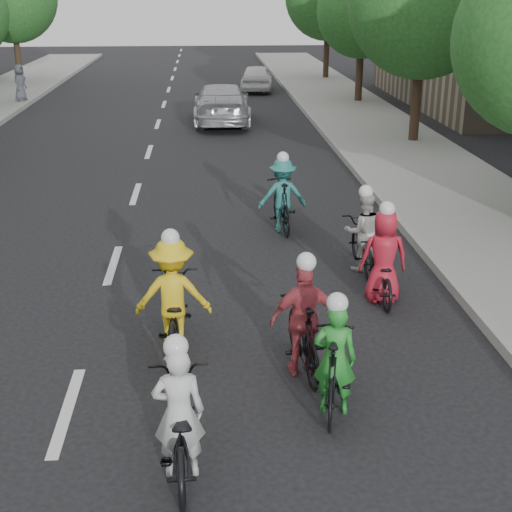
{
  "coord_description": "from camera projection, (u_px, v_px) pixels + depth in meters",
  "views": [
    {
      "loc": [
        1.8,
        -7.77,
        4.93
      ],
      "look_at": [
        2.55,
        2.64,
        1.0
      ],
      "focal_mm": 50.0,
      "sensor_mm": 36.0,
      "label": 1
    }
  ],
  "objects": [
    {
      "name": "ground",
      "position": [
        67.0,
        411.0,
        8.87
      ],
      "size": [
        120.0,
        120.0,
        0.0
      ],
      "primitive_type": "plane",
      "color": "black",
      "rests_on": "ground"
    },
    {
      "name": "sidewalk_right",
      "position": [
        442.0,
        185.0,
        18.72
      ],
      "size": [
        4.0,
        80.0,
        0.15
      ],
      "primitive_type": "cube",
      "color": "gray",
      "rests_on": "ground"
    },
    {
      "name": "curb_right",
      "position": [
        369.0,
        186.0,
        18.58
      ],
      "size": [
        0.18,
        80.0,
        0.18
      ],
      "primitive_type": "cube",
      "color": "#999993",
      "rests_on": "ground"
    },
    {
      "name": "tree_r_1",
      "position": [
        424.0,
        2.0,
        22.43
      ],
      "size": [
        4.8,
        4.8,
        6.93
      ],
      "color": "black",
      "rests_on": "ground"
    },
    {
      "name": "tree_r_2",
      "position": [
        362.0,
        12.0,
        31.03
      ],
      "size": [
        4.0,
        4.0,
        5.97
      ],
      "color": "black",
      "rests_on": "ground"
    },
    {
      "name": "cyclist_0",
      "position": [
        180.0,
        424.0,
        7.61
      ],
      "size": [
        0.72,
        1.94,
        1.67
      ],
      "rotation": [
        0.0,
        0.0,
        3.17
      ],
      "color": "black",
      "rests_on": "ground"
    },
    {
      "name": "cyclist_1",
      "position": [
        362.0,
        239.0,
        13.18
      ],
      "size": [
        0.72,
        1.71,
        1.63
      ],
      "rotation": [
        0.0,
        0.0,
        3.14
      ],
      "color": "black",
      "rests_on": "ground"
    },
    {
      "name": "cyclist_2",
      "position": [
        382.0,
        266.0,
        11.85
      ],
      "size": [
        0.8,
        1.69,
        1.74
      ],
      "rotation": [
        0.0,
        0.0,
        3.09
      ],
      "color": "black",
      "rests_on": "ground"
    },
    {
      "name": "cyclist_3",
      "position": [
        282.0,
        200.0,
        15.25
      ],
      "size": [
        1.07,
        1.88,
        1.74
      ],
      "rotation": [
        0.0,
        0.0,
        3.22
      ],
      "color": "black",
      "rests_on": "ground"
    },
    {
      "name": "cyclist_4",
      "position": [
        174.0,
        305.0,
        10.23
      ],
      "size": [
        1.1,
        1.94,
        1.84
      ],
      "rotation": [
        0.0,
        0.0,
        3.12
      ],
      "color": "black",
      "rests_on": "ground"
    },
    {
      "name": "cyclist_5",
      "position": [
        333.0,
        367.0,
        8.75
      ],
      "size": [
        0.82,
        1.75,
        1.59
      ],
      "rotation": [
        0.0,
        0.0,
        2.93
      ],
      "color": "black",
      "rests_on": "ground"
    },
    {
      "name": "cyclist_6",
      "position": [
        304.0,
        328.0,
        9.58
      ],
      "size": [
        0.97,
        1.79,
        1.76
      ],
      "rotation": [
        0.0,
        0.0,
        3.24
      ],
      "color": "black",
      "rests_on": "ground"
    },
    {
      "name": "follow_car_lead",
      "position": [
        221.0,
        104.0,
        27.45
      ],
      "size": [
        2.17,
        5.23,
        1.51
      ],
      "primitive_type": "imported",
      "rotation": [
        0.0,
        0.0,
        3.13
      ],
      "color": "#B1B1B6",
      "rests_on": "ground"
    },
    {
      "name": "follow_car_trail",
      "position": [
        257.0,
        78.0,
        36.22
      ],
      "size": [
        1.93,
        4.01,
        1.32
      ],
      "primitive_type": "imported",
      "rotation": [
        0.0,
        0.0,
        3.04
      ],
      "color": "white",
      "rests_on": "ground"
    },
    {
      "name": "spectator_2",
      "position": [
        20.0,
        83.0,
        31.95
      ],
      "size": [
        0.68,
        0.88,
        1.6
      ],
      "primitive_type": "imported",
      "rotation": [
        0.0,
        0.0,
        1.34
      ],
      "color": "#444650",
      "rests_on": "sidewalk_left"
    }
  ]
}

